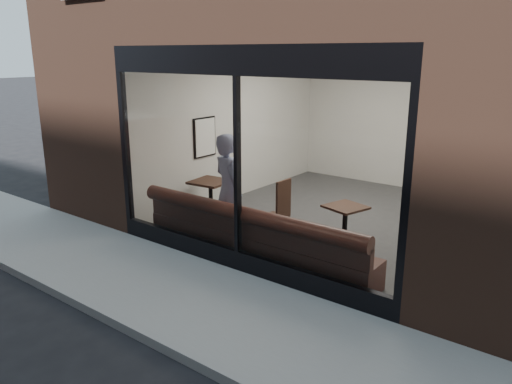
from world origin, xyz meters
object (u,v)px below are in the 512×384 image
Objects in this scene: cafe_table_left at (210,182)px; person at (229,191)px; cafe_table_right at (346,207)px; cafe_chair_left at (275,217)px; banquette at (255,247)px.

person is at bearing -35.53° from cafe_table_left.
cafe_table_right is 1.42× the size of cafe_chair_left.
cafe_table_left is at bearing -12.37° from person.
person is 3.32× the size of cafe_table_right.
cafe_table_right is at bearing 2.59° from cafe_table_left.
banquette reaches higher than cafe_chair_left.
cafe_table_left is at bearing -177.41° from cafe_table_right.
cafe_table_left reaches higher than banquette.
person reaches higher than cafe_table_right.
person is at bearing 85.93° from cafe_chair_left.
banquette is 7.06× the size of cafe_table_right.
cafe_table_left is 1.18× the size of cafe_table_right.
person is 1.47m from cafe_table_left.
cafe_table_left reaches higher than cafe_table_right.
person reaches higher than cafe_table_left.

